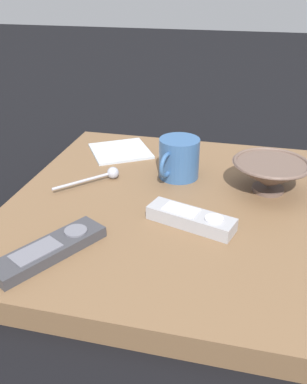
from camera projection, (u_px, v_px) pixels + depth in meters
ground_plane at (168, 219)px, 0.83m from camera, size 6.00×6.00×0.00m
table at (168, 210)px, 0.82m from camera, size 0.66×0.61×0.04m
cereal_bowl at (270, 174)px, 0.83m from camera, size 0.15×0.15×0.07m
coffee_mug at (177, 158)px, 0.89m from camera, size 0.12×0.09×0.09m
teaspoon at (106, 175)px, 0.89m from camera, size 0.12×0.11×0.03m
tv_remote_near at (191, 219)px, 0.73m from camera, size 0.09×0.16×0.03m
tv_remote_far at (50, 249)px, 0.65m from camera, size 0.19×0.14×0.02m
folded_napkin at (120, 151)px, 1.03m from camera, size 0.18×0.18×0.01m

